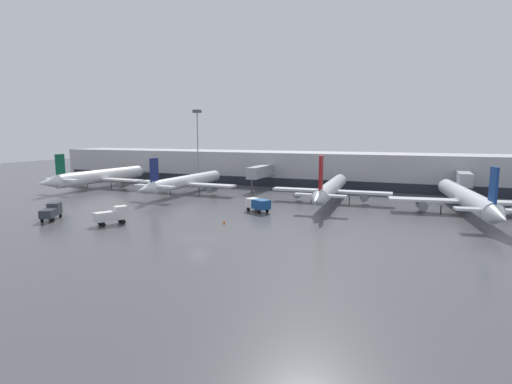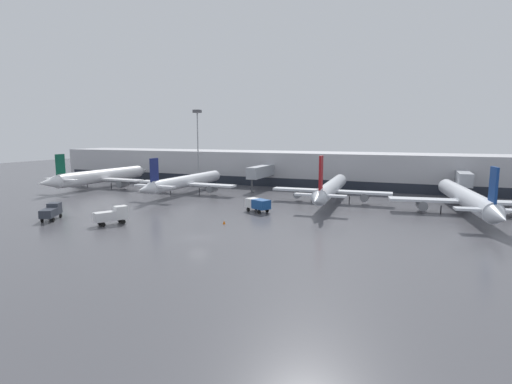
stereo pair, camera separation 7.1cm
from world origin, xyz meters
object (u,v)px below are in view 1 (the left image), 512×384
at_px(parked_jet_0, 186,182).
at_px(traffic_cone_1, 224,222).
at_px(parked_jet_2, 331,188).
at_px(service_truck_2, 51,211).
at_px(parked_jet_3, 101,176).
at_px(service_truck_1, 112,215).
at_px(service_truck_0, 258,204).
at_px(apron_light_mast_2, 197,127).
at_px(parked_jet_4, 466,198).

bearing_deg(parked_jet_0, traffic_cone_1, -137.11).
distance_m(parked_jet_2, service_truck_2, 51.48).
xyz_separation_m(parked_jet_2, parked_jet_3, (-60.70, 0.79, 0.02)).
xyz_separation_m(parked_jet_3, service_truck_1, (33.23, -33.17, -1.48)).
height_order(parked_jet_0, parked_jet_3, parked_jet_3).
relative_size(parked_jet_0, service_truck_2, 6.31).
bearing_deg(service_truck_0, traffic_cone_1, 109.44).
relative_size(parked_jet_2, service_truck_2, 6.51).
height_order(traffic_cone_1, apron_light_mast_2, apron_light_mast_2).
xyz_separation_m(service_truck_0, traffic_cone_1, (-1.28, -11.11, -1.20)).
bearing_deg(apron_light_mast_2, service_truck_0, -45.02).
bearing_deg(parked_jet_4, service_truck_0, 100.98).
xyz_separation_m(parked_jet_2, traffic_cone_1, (-11.50, -25.57, -2.69)).
bearing_deg(service_truck_2, service_truck_0, -85.56).
relative_size(service_truck_2, apron_light_mast_2, 0.27).
relative_size(parked_jet_3, service_truck_2, 6.77).
height_order(parked_jet_2, service_truck_2, parked_jet_2).
bearing_deg(apron_light_mast_2, parked_jet_0, -70.73).
xyz_separation_m(parked_jet_4, apron_light_mast_2, (-63.89, 17.22, 13.10)).
distance_m(parked_jet_2, traffic_cone_1, 28.17).
bearing_deg(service_truck_1, service_truck_2, 124.14).
bearing_deg(parked_jet_3, parked_jet_2, -88.94).
bearing_deg(service_truck_2, parked_jet_0, -37.00).
height_order(parked_jet_0, service_truck_2, parked_jet_0).
bearing_deg(parked_jet_0, service_truck_2, 172.84).
height_order(parked_jet_2, parked_jet_3, parked_jet_2).
height_order(service_truck_0, traffic_cone_1, service_truck_0).
distance_m(parked_jet_0, parked_jet_2, 34.31).
relative_size(service_truck_1, service_truck_2, 0.94).
height_order(parked_jet_3, parked_jet_4, parked_jet_4).
bearing_deg(service_truck_1, traffic_cone_1, -37.53).
xyz_separation_m(service_truck_1, traffic_cone_1, (15.96, 6.80, -1.23)).
bearing_deg(parked_jet_0, parked_jet_2, -88.84).
bearing_deg(service_truck_1, parked_jet_4, -30.58).
relative_size(parked_jet_0, parked_jet_2, 0.97).
relative_size(service_truck_0, service_truck_2, 0.95).
relative_size(parked_jet_3, service_truck_0, 7.15).
xyz_separation_m(parked_jet_0, service_truck_0, (24.08, -14.46, -1.37)).
height_order(parked_jet_2, parked_jet_4, parked_jet_2).
bearing_deg(service_truck_0, parked_jet_2, -99.28).
bearing_deg(service_truck_1, apron_light_mast_2, 43.68).
height_order(parked_jet_3, traffic_cone_1, parked_jet_3).
bearing_deg(parked_jet_4, traffic_cone_1, 114.62).
bearing_deg(service_truck_1, parked_jet_3, 74.44).
distance_m(parked_jet_3, service_truck_0, 52.75).
height_order(service_truck_1, apron_light_mast_2, apron_light_mast_2).
xyz_separation_m(service_truck_0, service_truck_2, (-28.96, -18.89, -0.04)).
xyz_separation_m(parked_jet_3, apron_light_mast_2, (21.20, 14.04, 12.89)).
relative_size(service_truck_1, traffic_cone_1, 8.99).
xyz_separation_m(parked_jet_3, parked_jet_4, (85.09, -3.18, -0.21)).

